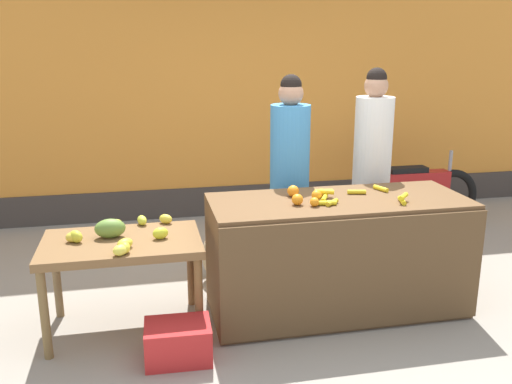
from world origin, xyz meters
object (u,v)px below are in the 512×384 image
(produce_sack, at_px, (220,256))
(produce_crate, at_px, (178,342))
(parked_motorcycle, at_px, (414,192))
(vendor_woman_blue_shirt, at_px, (289,180))
(vendor_woman_white_shirt, at_px, (371,171))

(produce_sack, bearing_deg, produce_crate, -111.10)
(parked_motorcycle, bearing_deg, produce_crate, -141.66)
(vendor_woman_blue_shirt, bearing_deg, produce_crate, -133.23)
(produce_crate, xyz_separation_m, produce_sack, (0.47, 1.21, 0.10))
(vendor_woman_white_shirt, distance_m, parked_motorcycle, 1.55)
(produce_sack, bearing_deg, vendor_woman_white_shirt, 0.37)
(vendor_woman_blue_shirt, relative_size, produce_crate, 4.13)
(vendor_woman_white_shirt, relative_size, produce_sack, 3.98)
(vendor_woman_blue_shirt, bearing_deg, produce_sack, 173.61)
(vendor_woman_white_shirt, bearing_deg, produce_sack, -179.63)
(vendor_woman_blue_shirt, xyz_separation_m, produce_sack, (-0.61, 0.07, -0.68))
(vendor_woman_white_shirt, distance_m, produce_sack, 1.57)
(parked_motorcycle, relative_size, produce_crate, 3.64)
(produce_crate, bearing_deg, vendor_woman_blue_shirt, 46.77)
(vendor_woman_blue_shirt, distance_m, vendor_woman_white_shirt, 0.80)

